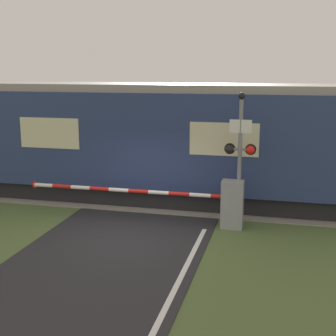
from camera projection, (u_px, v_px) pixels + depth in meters
ground_plane at (126, 236)px, 12.36m from camera, size 80.00×80.00×0.00m
track_bed at (161, 199)px, 15.82m from camera, size 36.00×3.20×0.13m
train at (69, 138)px, 16.17m from camera, size 20.16×2.72×3.87m
crossing_barrier at (214, 202)px, 13.02m from camera, size 6.41×0.44×1.35m
signal_post at (240, 152)px, 12.72m from camera, size 0.87×0.26×3.73m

